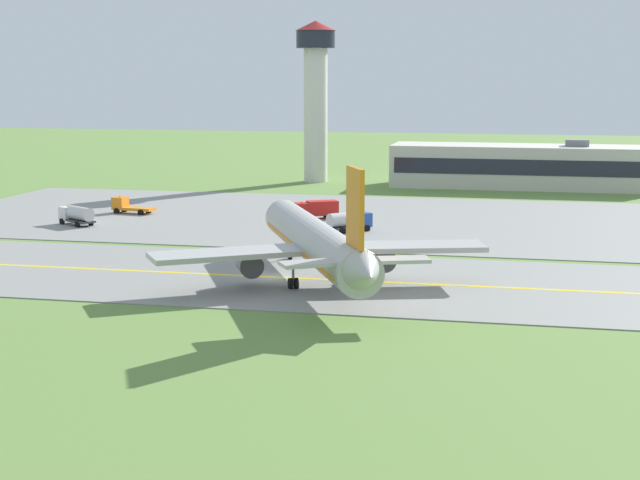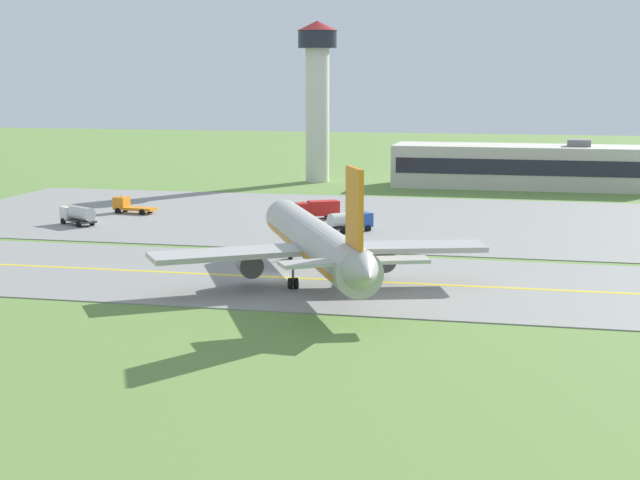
{
  "view_description": "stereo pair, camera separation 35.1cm",
  "coord_description": "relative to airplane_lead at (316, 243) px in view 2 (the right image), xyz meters",
  "views": [
    {
      "loc": [
        26.04,
        -95.05,
        20.21
      ],
      "look_at": [
        4.65,
        0.23,
        4.0
      ],
      "focal_mm": 56.48,
      "sensor_mm": 36.0,
      "label": 1
    },
    {
      "loc": [
        26.39,
        -94.97,
        20.21
      ],
      "look_at": [
        4.65,
        0.23,
        4.0
      ],
      "focal_mm": 56.48,
      "sensor_mm": 36.0,
      "label": 2
    }
  ],
  "objects": [
    {
      "name": "ground_plane",
      "position": [
        -4.85,
        2.21,
        -4.13
      ],
      "size": [
        500.0,
        500.0,
        0.0
      ],
      "primitive_type": "plane",
      "color": "olive"
    },
    {
      "name": "taxiway_strip",
      "position": [
        -4.85,
        2.21,
        -4.08
      ],
      "size": [
        240.0,
        28.0,
        0.1
      ],
      "primitive_type": "cube",
      "color": "gray",
      "rests_on": "ground"
    },
    {
      "name": "apron_pad",
      "position": [
        5.15,
        44.21,
        -4.08
      ],
      "size": [
        140.0,
        52.0,
        0.1
      ],
      "primitive_type": "cube",
      "color": "gray",
      "rests_on": "ground"
    },
    {
      "name": "taxiway_centreline",
      "position": [
        -4.85,
        2.21,
        -4.03
      ],
      "size": [
        220.0,
        0.6,
        0.01
      ],
      "primitive_type": "cube",
      "color": "yellow",
      "rests_on": "taxiway_strip"
    },
    {
      "name": "airplane_lead",
      "position": [
        0.0,
        0.0,
        0.0
      ],
      "size": [
        30.82,
        37.24,
        12.7
      ],
      "color": "#ADADA8",
      "rests_on": "ground"
    },
    {
      "name": "service_truck_baggage",
      "position": [
        -39.93,
        30.24,
        -2.6
      ],
      "size": [
        6.19,
        4.88,
        2.65
      ],
      "color": "silver",
      "rests_on": "ground"
    },
    {
      "name": "service_truck_fuel",
      "position": [
        -38.01,
        42.68,
        -2.95
      ],
      "size": [
        6.65,
        3.13,
        2.59
      ],
      "color": "orange",
      "rests_on": "ground"
    },
    {
      "name": "service_truck_catering",
      "position": [
        -3.14,
        32.62,
        -2.6
      ],
      "size": [
        5.68,
        5.71,
        2.65
      ],
      "color": "#264CA5",
      "rests_on": "ground"
    },
    {
      "name": "service_truck_pushback",
      "position": [
        -9.8,
        43.06,
        -2.6
      ],
      "size": [
        6.25,
        4.68,
        2.6
      ],
      "color": "red",
      "rests_on": "ground"
    },
    {
      "name": "terminal_building",
      "position": [
        17.29,
        90.09,
        -0.34
      ],
      "size": [
        46.39,
        12.33,
        8.74
      ],
      "color": "beige",
      "rests_on": "ground"
    },
    {
      "name": "control_tower",
      "position": [
        -21.11,
        91.79,
        13.66
      ],
      "size": [
        7.6,
        7.6,
        29.81
      ],
      "color": "silver",
      "rests_on": "ground"
    }
  ]
}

